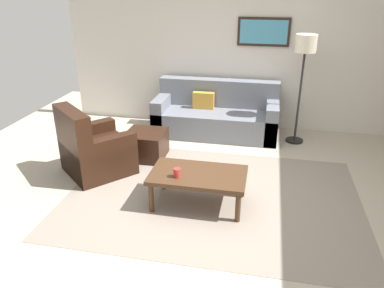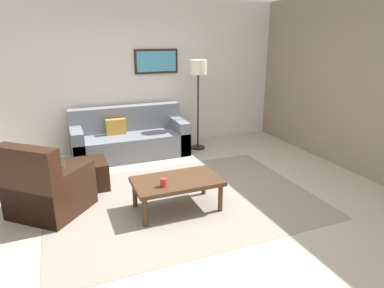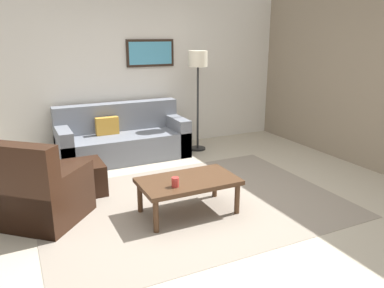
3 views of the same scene
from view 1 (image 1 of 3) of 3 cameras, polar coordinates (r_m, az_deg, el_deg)
name	(u,v)px [view 1 (image 1 of 3)]	position (r m, az deg, el deg)	size (l,w,h in m)	color
ground_plane	(212,196)	(4.64, 3.13, -7.95)	(8.00, 8.00, 0.00)	#B2A893
rear_partition	(237,46)	(6.61, 6.94, 14.58)	(6.00, 0.12, 2.80)	silver
area_rug	(212,196)	(4.64, 3.13, -7.91)	(3.53, 2.53, 0.01)	gray
couch_main	(216,116)	(6.44, 3.76, 4.34)	(2.06, 0.86, 0.88)	slate
armchair_leather	(92,152)	(5.21, -14.97, -1.23)	(1.13, 1.13, 0.95)	black
ottoman	(146,145)	(5.57, -7.04, -0.10)	(0.56, 0.56, 0.40)	black
coffee_table	(198,177)	(4.30, 0.94, -5.09)	(1.10, 0.64, 0.41)	#472D1C
cup	(177,173)	(4.18, -2.31, -4.41)	(0.08, 0.08, 0.11)	#B2332D
lamp_standing	(305,55)	(5.98, 16.82, 12.90)	(0.32, 0.32, 1.71)	black
framed_artwork	(264,32)	(6.47, 10.90, 16.48)	(0.85, 0.04, 0.46)	black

